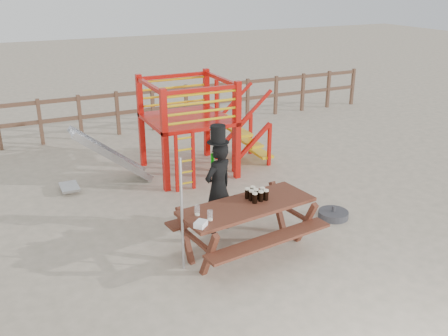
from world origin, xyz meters
TOP-DOWN VIEW (x-y plane):
  - ground at (0.00, 0.00)m, footprint 60.00×60.00m
  - back_fence at (0.00, 7.00)m, footprint 15.09×0.09m
  - playground_fort at (0.12, 3.58)m, footprint 4.71×1.84m
  - picnic_table at (-0.27, -0.03)m, footprint 2.29×1.72m
  - man_with_hat at (-0.38, 0.79)m, footprint 0.68×0.57m
  - metal_pole at (-1.35, -0.06)m, footprint 0.04×0.04m
  - parasol_base at (1.69, 0.34)m, footprint 0.54×0.54m
  - paper_bag at (-1.20, -0.38)m, footprint 0.23×0.22m
  - stout_pints at (-0.06, 0.07)m, footprint 0.31×0.31m
  - empty_glasses at (-1.05, -0.15)m, footprint 0.18×0.30m

SIDE VIEW (x-z plane):
  - ground at x=0.00m, z-range 0.00..0.00m
  - parasol_base at x=1.69m, z-range -0.05..0.18m
  - picnic_table at x=-0.27m, z-range 0.11..0.93m
  - back_fence at x=0.00m, z-range 0.14..1.34m
  - man_with_hat at x=-0.38m, z-range -0.10..1.78m
  - paper_bag at x=-1.20m, z-range 0.82..0.90m
  - metal_pole at x=-1.35m, z-range 0.00..1.76m
  - empty_glasses at x=-1.05m, z-range 0.82..0.97m
  - stout_pints at x=-0.06m, z-range 0.82..0.99m
  - playground_fort at x=0.12m, z-range 0.02..2.12m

